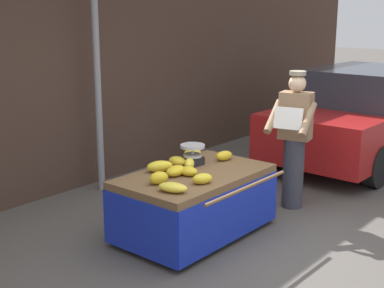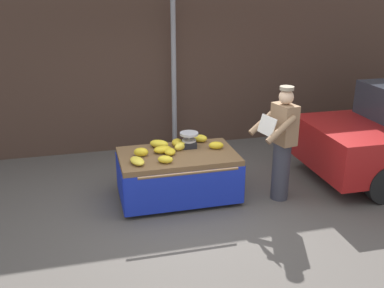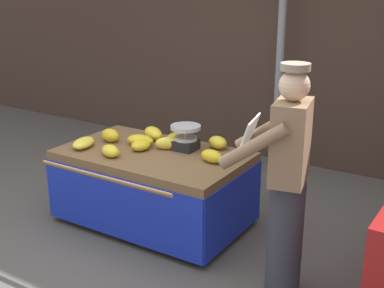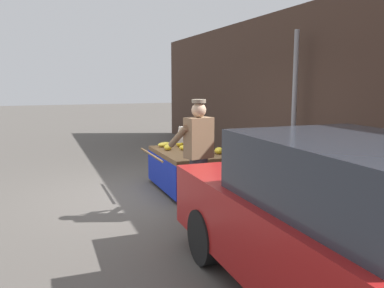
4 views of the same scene
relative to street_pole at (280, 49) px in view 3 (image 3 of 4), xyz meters
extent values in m
plane|color=#514C47|center=(-0.28, -2.74, -1.45)|extent=(60.00, 60.00, 0.00)
cube|color=#473328|center=(-0.28, 0.41, 0.26)|extent=(16.00, 0.24, 3.43)
cylinder|color=gray|center=(0.00, 0.00, 0.00)|extent=(0.09, 0.09, 2.91)
cube|color=brown|center=(-0.38, -1.99, -0.78)|extent=(1.71, 1.02, 0.08)
cylinder|color=black|center=(-1.15, -1.99, -1.12)|extent=(0.05, 0.67, 0.67)
cylinder|color=#B7B7BC|center=(-1.18, -1.99, -1.12)|extent=(0.01, 0.12, 0.12)
cylinder|color=black|center=(0.40, -1.99, -1.12)|extent=(0.05, 0.67, 0.67)
cylinder|color=#B7B7BC|center=(0.43, -1.99, -1.12)|extent=(0.01, 0.12, 0.12)
cylinder|color=#4C4742|center=(-0.38, -1.56, -1.14)|extent=(0.05, 0.05, 0.63)
cube|color=#192DB2|center=(-0.38, -2.50, -1.11)|extent=(1.71, 0.02, 0.57)
cube|color=#192DB2|center=(-0.38, -1.48, -1.11)|extent=(1.71, 0.02, 0.57)
cube|color=#192DB2|center=(-1.23, -1.99, -1.11)|extent=(0.02, 1.02, 0.57)
cube|color=#192DB2|center=(0.48, -1.99, -1.11)|extent=(0.02, 1.02, 0.57)
cylinder|color=brown|center=(-0.38, -2.68, -0.76)|extent=(1.37, 0.04, 0.04)
cube|color=black|center=(-0.15, -1.77, -0.69)|extent=(0.20, 0.20, 0.09)
cylinder|color=#B7B7BC|center=(-0.15, -1.77, -0.59)|extent=(0.02, 0.02, 0.11)
cylinder|color=#B7B7BC|center=(-0.15, -1.77, -0.52)|extent=(0.28, 0.28, 0.03)
cylinder|color=#B7B7BC|center=(-0.15, -1.77, -0.63)|extent=(0.21, 0.21, 0.03)
ellipsoid|color=gold|center=(0.22, -1.94, -0.68)|extent=(0.25, 0.17, 0.11)
ellipsoid|color=gold|center=(-0.91, -1.96, -0.68)|extent=(0.24, 0.19, 0.13)
ellipsoid|color=yellow|center=(-0.62, -2.29, -0.69)|extent=(0.25, 0.21, 0.11)
ellipsoid|color=gold|center=(-0.50, -2.01, -0.69)|extent=(0.17, 0.21, 0.10)
ellipsoid|color=yellow|center=(-1.00, -2.24, -0.69)|extent=(0.25, 0.33, 0.09)
ellipsoid|color=yellow|center=(-0.60, -1.68, -0.68)|extent=(0.32, 0.27, 0.12)
ellipsoid|color=yellow|center=(0.08, -1.58, -0.68)|extent=(0.26, 0.24, 0.11)
ellipsoid|color=yellow|center=(-0.31, -1.86, -0.68)|extent=(0.25, 0.22, 0.12)
ellipsoid|color=gold|center=(-0.59, -1.90, -0.69)|extent=(0.29, 0.20, 0.11)
ellipsoid|color=gold|center=(-0.32, -1.69, -0.68)|extent=(0.19, 0.25, 0.12)
cylinder|color=#383842|center=(1.09, -2.37, -1.01)|extent=(0.26, 0.26, 0.88)
cube|color=#8C6B4C|center=(1.09, -2.37, -0.28)|extent=(0.30, 0.42, 0.58)
sphere|color=#DBB28E|center=(1.09, -2.37, 0.11)|extent=(0.21, 0.21, 0.21)
cylinder|color=gray|center=(1.09, -2.37, 0.24)|extent=(0.20, 0.20, 0.05)
cylinder|color=#8C6B4C|center=(0.93, -2.62, -0.27)|extent=(0.49, 0.19, 0.37)
cylinder|color=#8C6B4C|center=(0.84, -2.21, -0.27)|extent=(0.49, 0.19, 0.37)
cube|color=silver|center=(0.80, -2.44, -0.26)|extent=(0.16, 0.35, 0.25)
camera|label=1|loc=(-4.69, -5.56, 0.97)|focal=50.64mm
camera|label=2|loc=(-1.66, -7.86, 1.61)|focal=41.38mm
camera|label=3|loc=(2.30, -5.57, 0.81)|focal=47.95mm
camera|label=4|loc=(6.30, -4.48, 0.50)|focal=37.27mm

